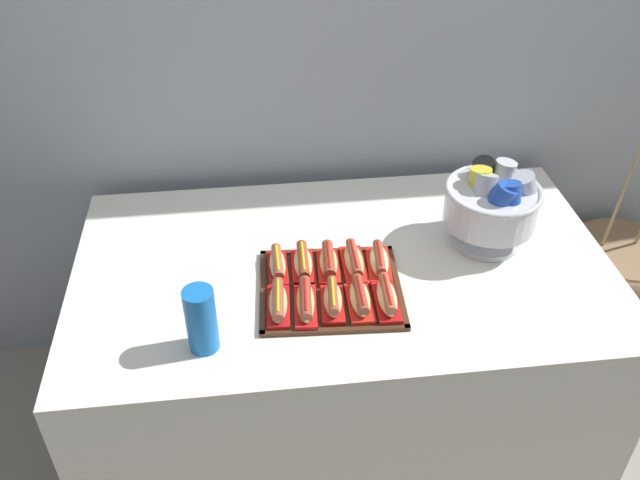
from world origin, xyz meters
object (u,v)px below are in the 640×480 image
object	(u,v)px
hot_dog_9	(379,261)
cup_stack	(201,320)
hot_dog_3	(360,299)
hot_dog_0	(278,303)
hot_dog_8	(354,262)
floor_vase	(608,300)
hot_dog_5	(278,265)
hot_dog_7	(329,263)
hot_dog_4	(387,298)
hot_dog_1	(306,302)
serving_tray	(330,289)
punch_bowl	(492,203)
buffet_table	(341,346)
hot_dog_6	(303,264)
hot_dog_2	(333,300)

from	to	relation	value
hot_dog_9	cup_stack	world-z (taller)	cup_stack
hot_dog_3	hot_dog_9	distance (m)	0.18
hot_dog_0	cup_stack	xyz separation A→B (m)	(-0.20, -0.11, 0.06)
hot_dog_8	cup_stack	distance (m)	0.51
floor_vase	hot_dog_5	xyz separation A→B (m)	(-1.31, -0.29, 0.54)
hot_dog_7	hot_dog_4	bearing A→B (deg)	-51.07
hot_dog_1	hot_dog_4	world-z (taller)	hot_dog_4
serving_tray	punch_bowl	distance (m)	0.56
buffet_table	hot_dog_8	xyz separation A→B (m)	(0.02, -0.04, 0.39)
hot_dog_6	buffet_table	bearing A→B (deg)	14.67
buffet_table	hot_dog_6	size ratio (longest dim) A/B	9.63
hot_dog_5	buffet_table	bearing A→B (deg)	8.06
floor_vase	hot_dog_1	size ratio (longest dim) A/B	5.81
cup_stack	hot_dog_6	bearing A→B (deg)	43.10
floor_vase	hot_dog_4	world-z (taller)	floor_vase
hot_dog_7	hot_dog_6	bearing A→B (deg)	176.65
cup_stack	buffet_table	bearing A→B (deg)	36.15
hot_dog_9	cup_stack	size ratio (longest dim) A/B	0.89
hot_dog_3	hot_dog_6	distance (m)	0.22
floor_vase	hot_dog_1	world-z (taller)	floor_vase
buffet_table	hot_dog_3	distance (m)	0.44
punch_bowl	hot_dog_3	bearing A→B (deg)	-149.87
hot_dog_2	punch_bowl	distance (m)	0.59
hot_dog_2	hot_dog_7	bearing A→B (deg)	86.65
floor_vase	hot_dog_7	world-z (taller)	floor_vase
hot_dog_0	hot_dog_8	bearing A→B (deg)	32.91
floor_vase	hot_dog_8	size ratio (longest dim) A/B	5.99
hot_dog_1	hot_dog_4	xyz separation A→B (m)	(0.22, -0.01, 0.00)
hot_dog_0	hot_dog_6	distance (m)	0.18
serving_tray	hot_dog_1	xyz separation A→B (m)	(-0.08, -0.08, 0.03)
hot_dog_0	hot_dog_1	distance (m)	0.08
hot_dog_6	hot_dog_1	bearing A→B (deg)	-93.35
hot_dog_4	hot_dog_6	bearing A→B (deg)	140.40
floor_vase	hot_dog_9	xyz separation A→B (m)	(-1.01, -0.31, 0.54)
serving_tray	hot_dog_6	bearing A→B (deg)	128.93
hot_dog_2	hot_dog_8	size ratio (longest dim) A/B	0.87
buffet_table	hot_dog_2	xyz separation A→B (m)	(-0.06, -0.20, 0.39)
buffet_table	hot_dog_2	world-z (taller)	hot_dog_2
hot_dog_3	hot_dog_4	bearing A→B (deg)	-3.35
hot_dog_5	hot_dog_7	size ratio (longest dim) A/B	0.96
serving_tray	hot_dog_4	size ratio (longest dim) A/B	2.51
floor_vase	hot_dog_6	bearing A→B (deg)	-166.34
hot_dog_2	hot_dog_9	xyz separation A→B (m)	(0.16, 0.16, -0.00)
hot_dog_1	hot_dog_6	xyz separation A→B (m)	(0.01, 0.16, 0.00)
hot_dog_5	hot_dog_9	world-z (taller)	same
hot_dog_2	hot_dog_5	distance (m)	0.22
hot_dog_5	hot_dog_6	bearing A→B (deg)	-3.35
serving_tray	hot_dog_3	xyz separation A→B (m)	(0.07, -0.09, 0.03)
hot_dog_4	hot_dog_9	bearing A→B (deg)	86.65
buffet_table	floor_vase	size ratio (longest dim) A/B	1.51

